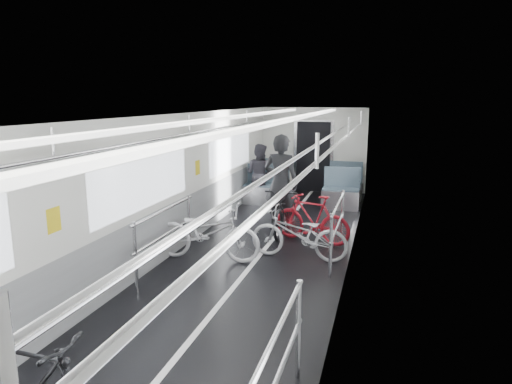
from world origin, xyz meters
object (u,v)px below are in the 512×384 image
at_px(bike_right_mid, 299,234).
at_px(person_seated, 259,174).
at_px(person_standing, 281,183).
at_px(bike_left_far, 207,232).
at_px(bike_right_far, 312,218).
at_px(bike_aisle, 286,210).

bearing_deg(bike_right_mid, person_seated, -152.54).
relative_size(bike_right_mid, person_standing, 0.84).
height_order(bike_left_far, person_seated, person_seated).
height_order(bike_right_far, bike_aisle, bike_aisle).
distance_m(bike_right_mid, bike_aisle, 1.56).
relative_size(bike_right_mid, person_seated, 1.08).
xyz_separation_m(bike_left_far, bike_right_mid, (1.46, 0.45, -0.05)).
xyz_separation_m(bike_right_far, person_standing, (-0.74, 0.60, 0.53)).
height_order(bike_aisle, person_seated, person_seated).
bearing_deg(bike_right_mid, bike_right_far, 178.92).
bearing_deg(person_standing, bike_right_far, 149.83).
bearing_deg(person_standing, bike_right_mid, 121.80).
distance_m(bike_right_mid, bike_right_far, 0.98).
height_order(bike_right_mid, person_standing, person_standing).
distance_m(bike_left_far, person_standing, 2.23).
bearing_deg(bike_left_far, bike_aisle, -28.14).
bearing_deg(bike_right_mid, person_standing, -154.02).
xyz_separation_m(bike_right_mid, person_standing, (-0.66, 1.57, 0.55)).
relative_size(bike_left_far, person_standing, 0.92).
relative_size(bike_right_mid, bike_right_far, 1.08).
xyz_separation_m(bike_right_far, person_seated, (-1.81, 2.86, 0.31)).
distance_m(bike_left_far, bike_right_far, 2.09).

